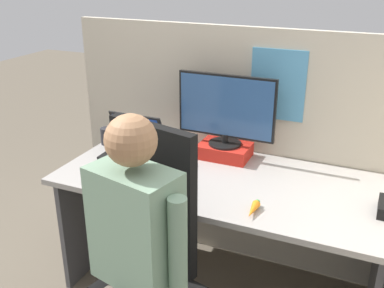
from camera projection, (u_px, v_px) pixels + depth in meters
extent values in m
cube|color=#B7AD99|center=(245.00, 150.00, 2.68)|extent=(2.19, 0.04, 1.45)
cube|color=#4C8EB7|center=(278.00, 85.00, 2.43)|extent=(0.30, 0.01, 0.39)
cube|color=#9E9993|center=(221.00, 180.00, 2.33)|extent=(1.69, 0.78, 0.03)
cube|color=#4C4C51|center=(97.00, 209.00, 2.77)|extent=(0.03, 0.66, 0.70)
cube|color=#4C4C51|center=(375.00, 279.00, 2.17)|extent=(0.03, 0.66, 0.70)
cube|color=red|center=(225.00, 151.00, 2.56)|extent=(0.29, 0.20, 0.08)
cylinder|color=black|center=(225.00, 143.00, 2.54)|extent=(0.19, 0.19, 0.01)
cylinder|color=black|center=(225.00, 138.00, 2.53)|extent=(0.04, 0.04, 0.05)
cube|color=black|center=(226.00, 106.00, 2.46)|extent=(0.56, 0.02, 0.35)
cube|color=#2D5184|center=(225.00, 107.00, 2.45)|extent=(0.53, 0.00, 0.33)
cube|color=black|center=(133.00, 155.00, 2.57)|extent=(0.33, 0.25, 0.02)
cube|color=#424242|center=(135.00, 152.00, 2.58)|extent=(0.28, 0.14, 0.00)
cube|color=black|center=(139.00, 131.00, 2.58)|extent=(0.33, 0.11, 0.23)
cube|color=#1E3D93|center=(139.00, 131.00, 2.58)|extent=(0.29, 0.09, 0.20)
ellipsoid|color=black|center=(151.00, 179.00, 2.27)|extent=(0.07, 0.06, 0.04)
cube|color=black|center=(383.00, 207.00, 2.00)|extent=(0.04, 0.17, 0.05)
cone|color=orange|center=(252.00, 210.00, 1.99)|extent=(0.04, 0.12, 0.04)
cylinder|color=green|center=(257.00, 203.00, 2.05)|extent=(0.02, 0.02, 0.02)
cube|color=black|center=(154.00, 197.00, 1.95)|extent=(0.44, 0.15, 0.67)
cube|color=gray|center=(136.00, 227.00, 1.71)|extent=(0.38, 0.27, 0.48)
sphere|color=#9E704C|center=(131.00, 140.00, 1.57)|extent=(0.19, 0.19, 0.19)
cylinder|color=gray|center=(99.00, 210.00, 1.82)|extent=(0.07, 0.07, 0.38)
cylinder|color=gray|center=(178.00, 246.00, 1.59)|extent=(0.07, 0.07, 0.38)
cylinder|color=#28282D|center=(106.00, 136.00, 2.73)|extent=(0.07, 0.07, 0.10)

